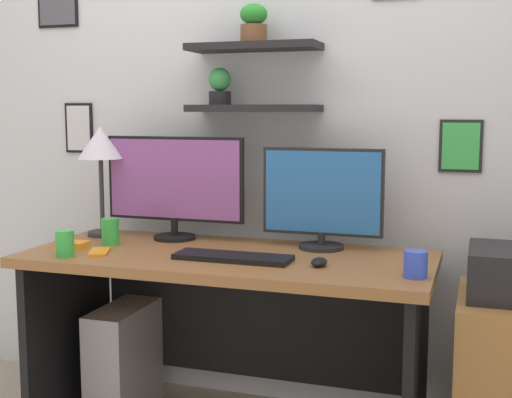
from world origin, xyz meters
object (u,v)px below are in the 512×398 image
object	(u,v)px
keyboard	(233,257)
computer_mouse	(319,262)
monitor_right	(322,198)
water_cup	(110,231)
computer_tower_left	(124,358)
desk_lamp	(100,149)
coffee_mug	(415,264)
scissors_tray	(73,244)
monitor_left	(175,184)
pen_cup	(65,243)
desk	(233,303)
cell_phone	(99,252)

from	to	relation	value
keyboard	computer_mouse	distance (m)	0.33
monitor_right	water_cup	bearing A→B (deg)	-166.47
keyboard	computer_tower_left	size ratio (longest dim) A/B	0.95
desk_lamp	water_cup	distance (m)	0.39
computer_mouse	coffee_mug	bearing A→B (deg)	-9.92
desk_lamp	scissors_tray	bearing A→B (deg)	-85.89
monitor_left	pen_cup	world-z (taller)	monitor_left
computer_mouse	computer_tower_left	world-z (taller)	computer_mouse
monitor_left	desk_lamp	size ratio (longest dim) A/B	1.29
pen_cup	monitor_right	bearing A→B (deg)	27.27
coffee_mug	water_cup	size ratio (longest dim) A/B	0.82
monitor_right	keyboard	size ratio (longest dim) A/B	1.11
scissors_tray	computer_mouse	bearing A→B (deg)	-0.74
coffee_mug	computer_tower_left	size ratio (longest dim) A/B	0.20
monitor_left	keyboard	bearing A→B (deg)	-39.46
desk	monitor_left	bearing A→B (deg)	153.18
keyboard	desk_lamp	xyz separation A→B (m)	(-0.72, 0.28, 0.37)
monitor_left	scissors_tray	xyz separation A→B (m)	(-0.32, -0.30, -0.23)
pen_cup	desk	bearing A→B (deg)	27.53
monitor_left	computer_tower_left	world-z (taller)	monitor_left
desk	computer_tower_left	world-z (taller)	desk
water_cup	computer_tower_left	size ratio (longest dim) A/B	0.24
desk_lamp	water_cup	world-z (taller)	desk_lamp
monitor_left	desk_lamp	distance (m)	0.37
monitor_left	keyboard	distance (m)	0.54
keyboard	cell_phone	size ratio (longest dim) A/B	3.14
monitor_left	cell_phone	xyz separation A→B (m)	(-0.15, -0.37, -0.23)
desk_lamp	water_cup	xyz separation A→B (m)	(0.14, -0.17, -0.33)
monitor_left	coffee_mug	xyz separation A→B (m)	(1.05, -0.37, -0.19)
desk_lamp	cell_phone	distance (m)	0.53
keyboard	pen_cup	world-z (taller)	pen_cup
desk	coffee_mug	xyz separation A→B (m)	(0.73, -0.21, 0.26)
cell_phone	desk_lamp	bearing A→B (deg)	96.28
desk	water_cup	world-z (taller)	water_cup
coffee_mug	pen_cup	world-z (taller)	pen_cup
computer_tower_left	monitor_left	bearing A→B (deg)	31.71
computer_mouse	coffee_mug	size ratio (longest dim) A/B	1.00
cell_phone	monitor_left	bearing A→B (deg)	44.57
keyboard	water_cup	bearing A→B (deg)	169.19
desk_lamp	pen_cup	size ratio (longest dim) A/B	4.82
desk	cell_phone	bearing A→B (deg)	-157.05
monitor_left	scissors_tray	distance (m)	0.49
monitor_left	monitor_right	bearing A→B (deg)	-0.01
monitor_left	scissors_tray	size ratio (longest dim) A/B	5.19
water_cup	computer_mouse	bearing A→B (deg)	-6.94
monitor_right	pen_cup	xyz separation A→B (m)	(-0.89, -0.46, -0.16)
scissors_tray	water_cup	bearing A→B (deg)	39.41
keyboard	desk_lamp	bearing A→B (deg)	158.87
monitor_right	keyboard	xyz separation A→B (m)	(-0.27, -0.31, -0.20)
monitor_right	computer_mouse	bearing A→B (deg)	-78.76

